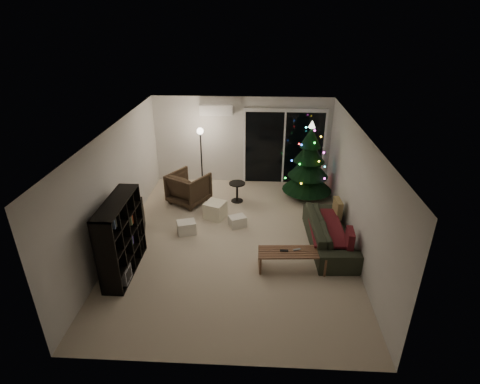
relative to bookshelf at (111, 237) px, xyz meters
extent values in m
plane|color=beige|center=(2.25, 1.16, -0.76)|extent=(6.50, 6.50, 0.00)
plane|color=white|center=(2.25, 1.16, 1.74)|extent=(6.50, 6.50, 0.00)
cube|color=silver|center=(2.25, 4.41, 0.49)|extent=(5.00, 0.02, 2.50)
cube|color=silver|center=(2.25, -2.09, 0.49)|extent=(5.00, 0.02, 2.50)
cube|color=silver|center=(-0.25, 1.16, 0.49)|extent=(0.02, 6.50, 2.50)
cube|color=silver|center=(4.75, 1.16, 0.49)|extent=(0.02, 6.50, 2.50)
cube|color=black|center=(3.45, 4.39, 0.29)|extent=(2.20, 0.02, 2.10)
cube|color=white|center=(1.55, 4.29, 1.39)|extent=(0.90, 0.22, 0.28)
cube|color=#3F3833|center=(3.45, 4.91, -0.81)|extent=(2.60, 1.00, 0.10)
cube|color=white|center=(3.45, 5.31, -0.26)|extent=(2.20, 0.06, 1.00)
cube|color=black|center=(0.00, 1.14, -0.39)|extent=(0.71, 1.24, 0.73)
cube|color=black|center=(0.00, 1.14, 0.05)|extent=(0.37, 0.44, 0.16)
imported|color=#3A2B1F|center=(0.93, 2.94, -0.34)|extent=(1.23, 1.23, 0.83)
cube|color=white|center=(1.71, 2.16, -0.56)|extent=(0.59, 0.59, 0.41)
cube|color=white|center=(1.13, 1.41, -0.61)|extent=(0.49, 0.42, 0.29)
cube|color=white|center=(2.27, 1.76, -0.63)|extent=(0.46, 0.42, 0.26)
cylinder|color=black|center=(2.19, 3.06, -0.49)|extent=(0.49, 0.49, 0.53)
cylinder|color=black|center=(1.18, 3.69, 0.12)|extent=(0.28, 0.28, 1.76)
imported|color=#292E21|center=(4.30, 1.08, -0.44)|extent=(0.94, 2.19, 0.63)
cube|color=maroon|center=(4.20, 1.08, -0.30)|extent=(0.67, 1.55, 0.05)
cube|color=tan|center=(4.55, 1.73, -0.19)|extent=(0.16, 0.42, 0.41)
cube|color=maroon|center=(4.55, 0.43, -0.19)|extent=(0.15, 0.42, 0.41)
cube|color=black|center=(3.27, 0.21, -0.34)|extent=(0.16, 0.05, 0.02)
cube|color=slate|center=(3.52, 0.26, -0.34)|extent=(0.16, 0.09, 0.02)
cone|color=black|center=(4.05, 3.38, 0.31)|extent=(1.37, 1.37, 2.13)
camera|label=1|loc=(2.74, -5.83, 3.83)|focal=28.00mm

